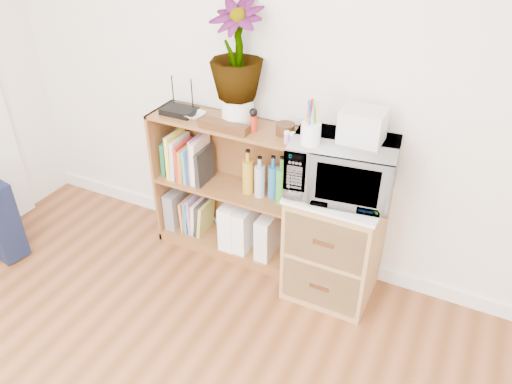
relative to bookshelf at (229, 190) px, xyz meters
The scene contains 21 objects.
skirting_board 0.57m from the bookshelf, 21.80° to the left, with size 4.00×0.02×0.10m, color white.
bookshelf is the anchor object (origin of this frame).
wicker_unit 0.76m from the bookshelf, ahead, with size 0.50×0.45×0.70m, color #9E7542.
microwave 0.85m from the bookshelf, ahead, with size 0.56×0.38×0.31m, color white.
pen_cup 0.87m from the bookshelf, 16.92° to the right, with size 0.10×0.10×0.11m, color white.
small_appliance 1.04m from the bookshelf, ahead, with size 0.22×0.18×0.17m, color silver.
router 0.59m from the bookshelf, behind, with size 0.21×0.14×0.04m, color black.
white_bowl 0.53m from the bookshelf, behind, with size 0.13×0.13×0.03m, color silver.
plant_pot 0.56m from the bookshelf, 17.21° to the left, with size 0.19×0.19×0.16m, color white.
potted_plant 0.91m from the bookshelf, 17.21° to the left, with size 0.30×0.30×0.54m, color #2B6B2C.
trinket_box 0.51m from the bookshelf, 68.33° to the right, with size 0.30×0.08×0.05m, color #391C0F.
kokeshi_doll 0.56m from the bookshelf, 11.48° to the right, with size 0.04×0.04×0.10m, color #AA2814.
wooden_bowl 0.63m from the bookshelf, ahead, with size 0.11×0.11×0.06m, color #331D0E.
paint_jars 0.69m from the bookshelf, 11.10° to the right, with size 0.10×0.04×0.05m, color pink.
file_box 0.51m from the bookshelf, behind, with size 0.08×0.22×0.28m, color slate.
magazine_holder_left 0.25m from the bookshelf, 18.51° to the right, with size 0.10×0.26×0.32m, color white.
magazine_holder_mid 0.28m from the bookshelf, ahead, with size 0.10×0.24×0.30m, color white.
magazine_holder_right 0.38m from the bookshelf, ahead, with size 0.09×0.24×0.30m, color silver.
cookbooks 0.35m from the bookshelf, behind, with size 0.31×0.20×0.31m.
liquor_bottles 0.37m from the bookshelf, ahead, with size 0.47×0.07×0.31m.
lower_books 0.39m from the bookshelf, behind, with size 0.19×0.19×0.27m.
Camera 1 is at (1.02, -0.26, 2.20)m, focal length 35.00 mm.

